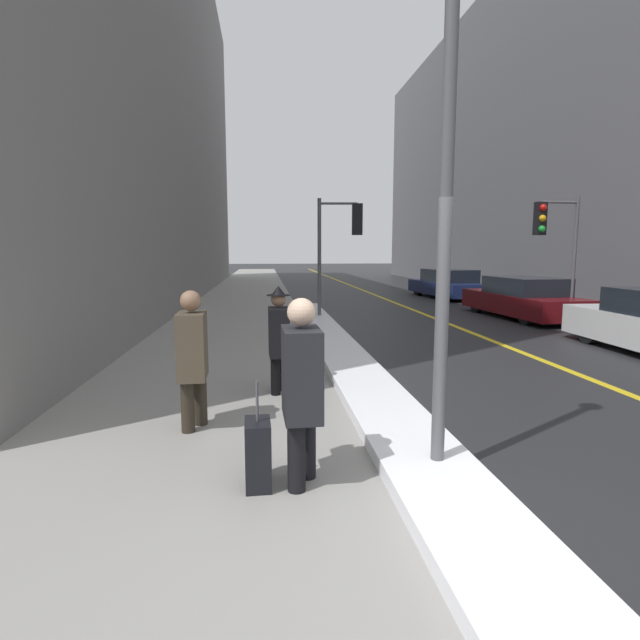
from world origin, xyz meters
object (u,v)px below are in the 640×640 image
traffic_light_far (553,233)px  parked_car_maroon (523,299)px  pedestrian_nearside (192,353)px  pedestrian_in_fedora (279,335)px  pedestrian_with_shoulder_bag (302,383)px  lamp_post (448,149)px  rolling_suitcase (258,454)px  parked_car_navy (448,284)px  traffic_light_near (343,233)px

traffic_light_far → parked_car_maroon: (-0.07, 1.31, -1.96)m
traffic_light_far → pedestrian_nearside: bearing=39.2°
pedestrian_in_fedora → pedestrian_with_shoulder_bag: bearing=0.6°
traffic_light_far → pedestrian_in_fedora: size_ratio=2.27×
pedestrian_with_shoulder_bag → pedestrian_in_fedora: (-0.11, 2.90, -0.07)m
lamp_post → pedestrian_in_fedora: bearing=115.4°
traffic_light_far → pedestrian_nearside: size_ratio=2.20×
lamp_post → rolling_suitcase: (-1.63, -0.06, -2.60)m
pedestrian_with_shoulder_bag → parked_car_navy: (7.79, 17.15, -0.32)m
lamp_post → parked_car_maroon: size_ratio=1.00×
pedestrian_in_fedora → parked_car_maroon: size_ratio=0.32×
traffic_light_far → parked_car_maroon: bearing=-88.1°
parked_car_navy → traffic_light_near: bearing=133.6°
lamp_post → pedestrian_with_shoulder_bag: lamp_post is taller
pedestrian_nearside → pedestrian_in_fedora: (1.02, 1.38, -0.05)m
pedestrian_nearside → parked_car_maroon: pedestrian_nearside is taller
traffic_light_near → pedestrian_nearside: size_ratio=2.21×
rolling_suitcase → traffic_light_near: bearing=165.5°
traffic_light_far → lamp_post: bearing=53.1°
pedestrian_nearside → pedestrian_in_fedora: bearing=141.9°
parked_car_navy → rolling_suitcase: bearing=148.8°
lamp_post → pedestrian_in_fedora: size_ratio=3.10×
pedestrian_with_shoulder_bag → lamp_post: bearing=90.7°
pedestrian_nearside → parked_car_navy: pedestrian_nearside is taller
traffic_light_near → pedestrian_with_shoulder_bag: 10.74m
pedestrian_with_shoulder_bag → parked_car_maroon: bearing=142.1°
lamp_post → rolling_suitcase: lamp_post is taller
pedestrian_nearside → pedestrian_with_shoulder_bag: bearing=35.0°
lamp_post → parked_car_navy: lamp_post is taller
parked_car_navy → traffic_light_far: bearing=173.7°
lamp_post → rolling_suitcase: bearing=-177.8°
lamp_post → pedestrian_nearside: 3.44m
traffic_light_near → pedestrian_in_fedora: size_ratio=2.29×
pedestrian_nearside → parked_car_maroon: size_ratio=0.33×
traffic_light_near → lamp_post: bearing=-88.1°
pedestrian_with_shoulder_bag → rolling_suitcase: bearing=-89.5°
pedestrian_in_fedora → lamp_post: bearing=23.9°
pedestrian_with_shoulder_bag → parked_car_maroon: (7.64, 10.38, -0.32)m
pedestrian_in_fedora → parked_car_navy: (7.90, 14.25, -0.25)m
pedestrian_with_shoulder_bag → traffic_light_near: bearing=167.5°
parked_car_maroon → parked_car_navy: size_ratio=1.01×
lamp_post → parked_car_navy: size_ratio=1.00×
traffic_light_near → pedestrian_in_fedora: 8.00m
lamp_post → pedestrian_nearside: size_ratio=3.00×
parked_car_maroon → traffic_light_far: bearing=-179.5°
pedestrian_with_shoulder_bag → parked_car_navy: 18.84m
lamp_post → pedestrian_in_fedora: 3.76m
pedestrian_with_shoulder_bag → rolling_suitcase: size_ratio=1.74×
lamp_post → traffic_light_near: (0.76, 10.37, -0.33)m
traffic_light_near → pedestrian_in_fedora: bearing=-99.6°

